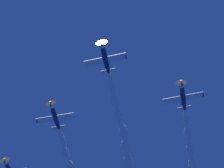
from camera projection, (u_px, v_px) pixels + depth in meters
The scene contains 4 objects.
airplane_lead at pixel (105, 58), 79.63m from camera, with size 8.07×7.48×2.48m.
airplane_left_wingman at pixel (183, 96), 84.18m from camera, with size 8.08×7.47×2.42m.
airplane_right_wingman at pixel (55, 116), 87.07m from camera, with size 8.08×7.46×2.39m.
smoke_trail_lead at pixel (130, 167), 93.00m from camera, with size 23.00×34.82×3.34m.
Camera 1 is at (-27.84, 20.56, 1.51)m, focal length 64.05 mm.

